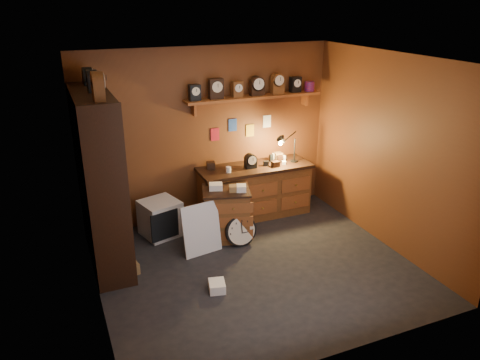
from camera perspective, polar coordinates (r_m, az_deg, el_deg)
name	(u,v)px	position (r m, az deg, el deg)	size (l,w,h in m)	color
floor	(256,267)	(6.34, 1.93, -10.55)	(4.00, 4.00, 0.00)	black
room_shell	(257,140)	(5.73, 2.09, 4.85)	(4.02, 3.62, 2.71)	brown
shelving_unit	(97,174)	(6.24, -16.99, 0.76)	(0.47, 1.60, 2.58)	black
workbench	(255,188)	(7.56, 1.81, -0.99)	(1.82, 0.66, 1.36)	brown
low_cabinet	(226,212)	(6.87, -1.67, -3.88)	(0.81, 0.74, 0.86)	brown
big_round_clock	(241,231)	(6.75, 0.10, -6.19)	(0.46, 0.16, 0.47)	black
white_panel	(202,252)	(6.69, -4.61, -8.74)	(0.56, 0.02, 0.75)	silver
mini_fridge	(160,218)	(7.11, -9.67, -4.61)	(0.64, 0.66, 0.54)	silver
floor_box_a	(129,269)	(6.33, -13.42, -10.46)	(0.24, 0.20, 0.15)	olive
floor_box_b	(217,286)	(5.87, -2.83, -12.80)	(0.19, 0.23, 0.12)	white
floor_box_c	(217,234)	(6.95, -2.78, -6.62)	(0.24, 0.20, 0.18)	olive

